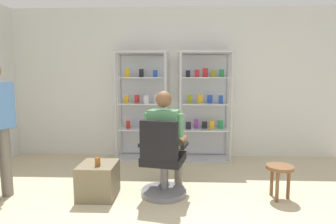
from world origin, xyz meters
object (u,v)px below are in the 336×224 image
object	(u,v)px
wooden_stool	(280,172)
storage_crate	(98,180)
seated_shopkeeper	(166,137)
office_chair	(163,165)
display_cabinet_left	(142,105)
display_cabinet_right	(204,106)
tea_glass	(98,162)

from	to	relation	value
wooden_stool	storage_crate	bearing A→B (deg)	-179.39
seated_shopkeeper	storage_crate	size ratio (longest dim) A/B	2.72
office_chair	wooden_stool	distance (m)	1.40
seated_shopkeeper	office_chair	bearing A→B (deg)	-101.83
office_chair	wooden_stool	bearing A→B (deg)	-0.27
display_cabinet_left	office_chair	xyz separation A→B (m)	(0.46, -1.63, -0.57)
office_chair	seated_shopkeeper	bearing A→B (deg)	78.17
office_chair	display_cabinet_left	bearing A→B (deg)	105.68
display_cabinet_right	storage_crate	size ratio (longest dim) A/B	4.01
office_chair	seated_shopkeeper	size ratio (longest dim) A/B	0.74
storage_crate	office_chair	bearing A→B (deg)	2.19
seated_shopkeeper	display_cabinet_right	bearing A→B (deg)	67.60
office_chair	tea_glass	xyz separation A→B (m)	(-0.76, -0.12, 0.07)
storage_crate	wooden_stool	bearing A→B (deg)	0.61
storage_crate	tea_glass	size ratio (longest dim) A/B	4.61
display_cabinet_left	seated_shopkeeper	xyz separation A→B (m)	(0.49, -1.47, -0.25)
display_cabinet_left	tea_glass	xyz separation A→B (m)	(-0.30, -1.75, -0.50)
seated_shopkeeper	tea_glass	world-z (taller)	seated_shopkeeper
display_cabinet_right	storage_crate	xyz separation A→B (m)	(-1.43, -1.66, -0.76)
wooden_stool	office_chair	bearing A→B (deg)	179.73
office_chair	seated_shopkeeper	xyz separation A→B (m)	(0.03, 0.16, 0.32)
storage_crate	tea_glass	world-z (taller)	tea_glass
display_cabinet_left	display_cabinet_right	bearing A→B (deg)	0.01
seated_shopkeeper	wooden_stool	size ratio (longest dim) A/B	3.16
wooden_stool	tea_glass	bearing A→B (deg)	-177.07
display_cabinet_right	display_cabinet_left	bearing A→B (deg)	-179.99
display_cabinet_right	seated_shopkeeper	xyz separation A→B (m)	(-0.61, -1.48, -0.25)
display_cabinet_left	storage_crate	world-z (taller)	display_cabinet_left
display_cabinet_right	office_chair	xyz separation A→B (m)	(-0.64, -1.64, -0.57)
office_chair	storage_crate	distance (m)	0.81
tea_glass	office_chair	bearing A→B (deg)	8.77
display_cabinet_left	tea_glass	size ratio (longest dim) A/B	18.49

